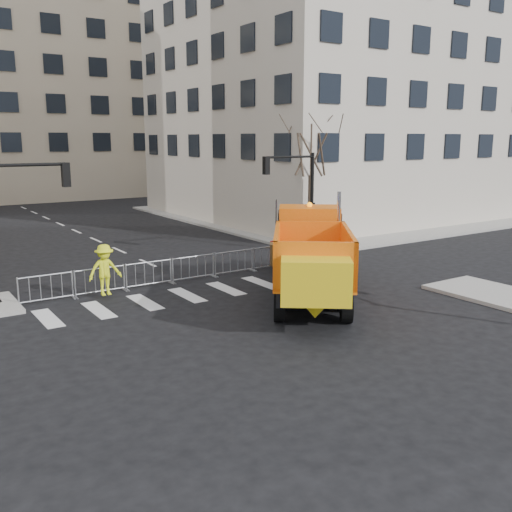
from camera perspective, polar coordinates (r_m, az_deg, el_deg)
ground at (r=19.03m, az=3.69°, el=-7.13°), size 120.00×120.00×0.00m
sidewalk_back at (r=26.00m, az=-7.75°, el=-1.90°), size 64.00×5.00×0.15m
building_right at (r=48.73m, az=7.22°, el=23.26°), size 22.00×22.00×32.00m
traffic_light_right at (r=30.94m, az=5.60°, el=5.25°), size 0.18×0.18×5.40m
crowd_barriers at (r=24.79m, az=-8.42°, el=-1.46°), size 12.60×0.60×1.10m
street_tree at (r=32.05m, az=5.48°, el=7.36°), size 3.00×3.00×7.50m
plow_truck at (r=21.65m, az=5.51°, el=0.12°), size 8.56×10.07×4.08m
cop_a at (r=26.50m, az=2.83°, el=0.45°), size 0.81×0.64×1.96m
cop_b at (r=27.67m, az=6.74°, el=0.74°), size 1.11×1.03×1.84m
cop_c at (r=26.82m, az=2.30°, el=0.63°), size 1.20×1.14×2.00m
worker at (r=22.77m, az=-14.88°, el=-1.35°), size 1.30×0.75×2.00m
newspaper_box at (r=27.81m, az=2.01°, el=0.40°), size 0.56×0.53×1.10m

